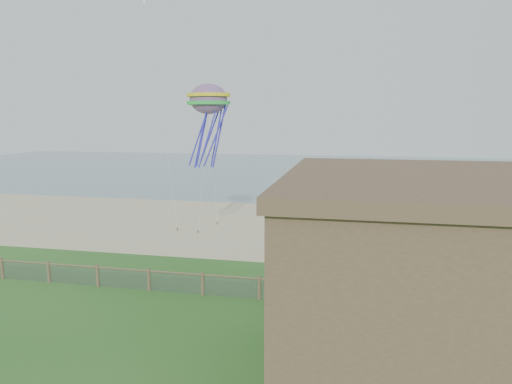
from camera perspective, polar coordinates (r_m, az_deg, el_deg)
ground at (r=19.42m, az=-12.53°, el=-18.94°), size 160.00×160.00×0.00m
sand_beach at (r=39.31m, az=0.69°, el=-4.21°), size 72.00×20.00×0.02m
ocean at (r=82.37m, az=6.55°, el=2.74°), size 160.00×68.00×0.02m
chainlink_fence at (r=24.29m, az=-6.68°, el=-11.46°), size 36.20×0.20×1.25m
motel_deck at (r=23.08m, az=25.87°, el=-14.29°), size 15.00×2.00×0.50m
picnic_table at (r=20.97m, az=13.07°, el=-15.65°), size 2.03×1.77×0.72m
octopus_kite at (r=32.45m, az=-5.92°, el=8.60°), size 3.36×2.57×6.38m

